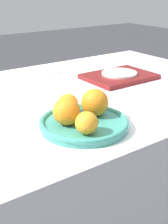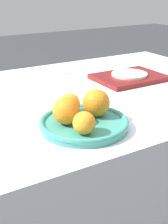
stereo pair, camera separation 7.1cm
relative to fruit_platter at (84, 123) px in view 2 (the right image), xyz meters
The scene contains 9 objects.
table 0.48m from the fruit_platter, 67.68° to the left, with size 1.54×0.93×0.71m.
fruit_platter is the anchor object (origin of this frame).
orange_0 0.08m from the fruit_platter, 20.97° to the left, with size 0.08×0.08×0.08m.
orange_1 0.07m from the fruit_platter, 162.82° to the left, with size 0.08×0.08×0.08m.
orange_2 0.08m from the fruit_platter, 120.29° to the right, with size 0.06×0.06×0.06m.
orange_3 0.09m from the fruit_platter, 92.90° to the left, with size 0.06×0.06×0.06m.
serving_tray 0.53m from the fruit_platter, 37.36° to the left, with size 0.30×0.22×0.02m.
side_plate 0.53m from the fruit_platter, 37.36° to the left, with size 0.16×0.16×0.01m.
napkin 0.64m from the fruit_platter, 68.66° to the left, with size 0.14×0.12×0.01m.
Camera 2 is at (-0.54, -1.00, 1.11)m, focal length 50.00 mm.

